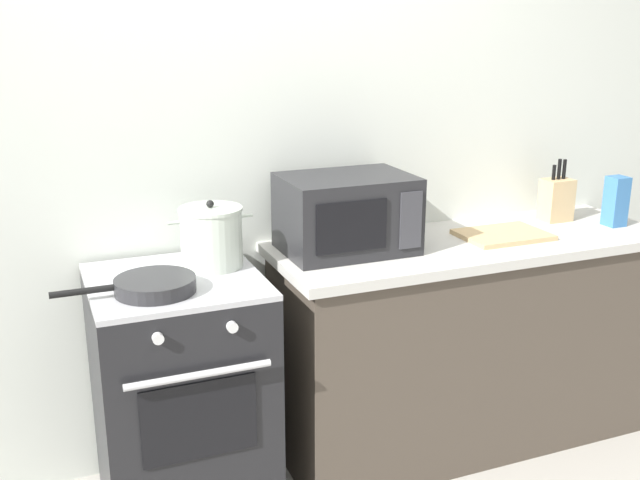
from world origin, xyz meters
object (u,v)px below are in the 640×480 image
object	(u,v)px
frying_pan	(153,285)
microwave	(347,214)
stove	(182,395)
stock_pot	(212,237)
knife_block	(556,199)
pasta_box	(616,201)
cutting_board	(503,235)

from	to	relation	value
frying_pan	microwave	bearing A→B (deg)	13.39
stove	microwave	distance (m)	0.93
stock_pot	knife_block	distance (m)	1.60
stove	knife_block	bearing A→B (deg)	4.58
frying_pan	microwave	world-z (taller)	microwave
stock_pot	pasta_box	xyz separation A→B (m)	(1.79, -0.12, -0.00)
knife_block	stove	bearing A→B (deg)	-175.42
frying_pan	pasta_box	world-z (taller)	pasta_box
stock_pot	frying_pan	world-z (taller)	stock_pot
microwave	knife_block	bearing A→B (deg)	3.33
microwave	pasta_box	size ratio (longest dim) A/B	2.27
frying_pan	knife_block	world-z (taller)	knife_block
stock_pot	knife_block	bearing A→B (deg)	1.91
microwave	pasta_box	bearing A→B (deg)	-4.95
cutting_board	pasta_box	xyz separation A→B (m)	(0.56, -0.03, 0.10)
cutting_board	knife_block	distance (m)	0.41
knife_block	pasta_box	bearing A→B (deg)	-42.92
stove	frying_pan	distance (m)	0.51
knife_block	pasta_box	size ratio (longest dim) A/B	1.28
stove	frying_pan	world-z (taller)	frying_pan
stock_pot	microwave	size ratio (longest dim) A/B	0.63
stove	knife_block	xyz separation A→B (m)	(1.76, 0.14, 0.56)
stove	stock_pot	world-z (taller)	stock_pot
cutting_board	knife_block	size ratio (longest dim) A/B	1.28
pasta_box	stove	bearing A→B (deg)	179.15
stock_pot	microwave	xyz separation A→B (m)	(0.54, -0.01, 0.04)
frying_pan	cutting_board	size ratio (longest dim) A/B	1.31
frying_pan	stove	bearing A→B (deg)	49.66
stove	frying_pan	size ratio (longest dim) A/B	1.95
frying_pan	microwave	xyz separation A→B (m)	(0.79, 0.19, 0.12)
microwave	cutting_board	distance (m)	0.70
stock_pot	pasta_box	world-z (taller)	stock_pot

